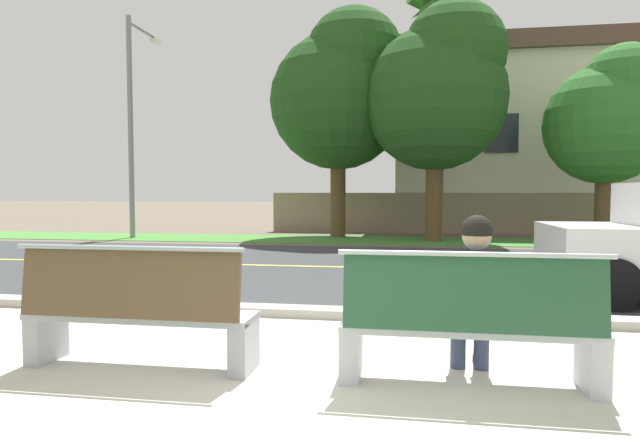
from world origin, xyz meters
TOP-DOWN VIEW (x-y plane):
  - ground_plane at (0.00, 8.00)m, footprint 140.00×140.00m
  - sidewalk_pavement at (0.00, 0.40)m, footprint 44.00×3.60m
  - curb_edge at (0.00, 2.35)m, footprint 44.00×0.30m
  - street_asphalt at (0.00, 6.50)m, footprint 52.00×8.00m
  - road_centre_line at (0.00, 6.50)m, footprint 48.00×0.14m
  - far_verge_grass at (0.00, 12.48)m, footprint 48.00×2.80m
  - bench_left at (-1.27, 0.29)m, footprint 1.84×0.48m
  - bench_right at (1.27, 0.29)m, footprint 1.84×0.48m
  - seated_person_blue at (1.32, 0.47)m, footprint 0.52×0.68m
  - streetlamp at (-7.68, 12.29)m, footprint 0.24×2.10m
  - shade_tree_far_left at (-1.32, 13.41)m, footprint 4.25×4.25m
  - shade_tree_left at (1.60, 12.45)m, footprint 4.09×4.09m
  - shade_tree_centre at (6.22, 12.70)m, footprint 3.29×3.29m
  - palm_tree_tall at (1.61, 13.19)m, footprint 2.09×1.98m
  - garden_wall at (2.43, 15.69)m, footprint 13.00×0.36m
  - house_across_street at (6.67, 18.89)m, footprint 13.84×6.91m

SIDE VIEW (x-z plane):
  - ground_plane at x=0.00m, z-range 0.00..0.00m
  - street_asphalt at x=0.00m, z-range 0.00..0.01m
  - sidewalk_pavement at x=0.00m, z-range 0.00..0.01m
  - far_verge_grass at x=0.00m, z-range 0.00..0.02m
  - road_centre_line at x=0.00m, z-range 0.01..0.01m
  - curb_edge at x=0.00m, z-range 0.00..0.11m
  - bench_left at x=-1.27m, z-range -0.05..0.96m
  - bench_right at x=1.27m, z-range -0.05..0.96m
  - seated_person_blue at x=1.32m, z-range 0.05..1.30m
  - garden_wall at x=2.43m, z-range 0.00..1.40m
  - house_across_street at x=6.67m, z-range 0.04..6.82m
  - shade_tree_centre at x=6.22m, z-range 0.81..6.24m
  - streetlamp at x=-7.68m, z-range 0.50..7.28m
  - shade_tree_left at x=1.60m, z-range 1.01..7.75m
  - shade_tree_far_left at x=-1.32m, z-range 1.05..8.07m
  - palm_tree_tall at x=1.61m, z-range 2.31..9.89m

